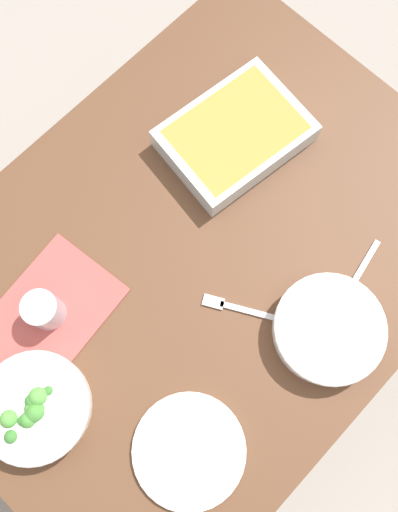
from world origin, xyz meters
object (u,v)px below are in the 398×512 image
object	(u,v)px
drink_cup	(45,311)
fork_on_table	(238,308)
stew_bowl	(328,330)
side_plate	(189,451)
broccoli_bowl	(35,408)
baking_dish	(235,135)
spoon_by_stew	(352,285)

from	to	relation	value
drink_cup	fork_on_table	world-z (taller)	drink_cup
stew_bowl	side_plate	distance (m)	0.36
stew_bowl	fork_on_table	size ratio (longest dim) A/B	1.37
broccoli_bowl	side_plate	world-z (taller)	broccoli_bowl
stew_bowl	broccoli_bowl	bearing A→B (deg)	148.79
baking_dish	fork_on_table	world-z (taller)	baking_dish
side_plate	fork_on_table	xyz separation A→B (m)	(0.27, 0.12, -0.00)
stew_bowl	side_plate	xyz separation A→B (m)	(-0.36, 0.04, -0.03)
drink_cup	side_plate	world-z (taller)	drink_cup
drink_cup	spoon_by_stew	distance (m)	0.63
drink_cup	side_plate	xyz separation A→B (m)	(0.01, -0.39, -0.03)
stew_bowl	spoon_by_stew	distance (m)	0.12
side_plate	spoon_by_stew	bearing A→B (deg)	-1.97
baking_dish	side_plate	distance (m)	0.66
broccoli_bowl	drink_cup	world-z (taller)	drink_cup
spoon_by_stew	fork_on_table	distance (m)	0.24
baking_dish	fork_on_table	xyz separation A→B (m)	(-0.27, -0.26, -0.03)
baking_dish	side_plate	bearing A→B (deg)	-144.37
broccoli_bowl	fork_on_table	world-z (taller)	broccoli_bowl
drink_cup	baking_dish	bearing A→B (deg)	-0.75
baking_dish	drink_cup	distance (m)	0.55
broccoli_bowl	side_plate	bearing A→B (deg)	-61.02
fork_on_table	spoon_by_stew	bearing A→B (deg)	-34.30
side_plate	fork_on_table	world-z (taller)	side_plate
stew_bowl	spoon_by_stew	world-z (taller)	stew_bowl
stew_bowl	baking_dish	size ratio (longest dim) A/B	0.68
stew_bowl	broccoli_bowl	xyz separation A→B (m)	(-0.50, 0.31, -0.00)
broccoli_bowl	spoon_by_stew	distance (m)	0.68
stew_bowl	drink_cup	bearing A→B (deg)	130.41
spoon_by_stew	fork_on_table	xyz separation A→B (m)	(-0.20, 0.14, -0.00)
stew_bowl	broccoli_bowl	size ratio (longest dim) A/B	1.04
broccoli_bowl	spoon_by_stew	size ratio (longest dim) A/B	1.22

